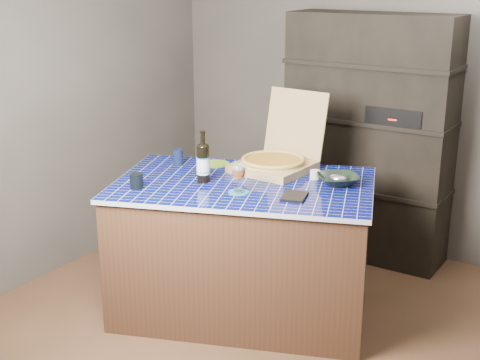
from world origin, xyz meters
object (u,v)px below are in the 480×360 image
Objects in this scene: dvd_case at (294,196)px; wine_glass at (239,172)px; kitchen_island at (244,247)px; mead_bottle at (203,162)px; bowl at (338,180)px; pizza_box at (276,159)px.

wine_glass is at bearing -178.48° from dvd_case.
kitchen_island is 0.60m from mead_bottle.
wine_glass reaches higher than bowl.
kitchen_island is at bearing -151.02° from bowl.
pizza_box reaches higher than dvd_case.
dvd_case is at bearing -45.50° from pizza_box.
pizza_box is at bearing 171.86° from bowl.
wine_glass is 0.97× the size of dvd_case.
mead_bottle reaches higher than wine_glass.
bowl reaches higher than kitchen_island.
dvd_case is 0.74× the size of bowl.
pizza_box is at bearing 115.11° from dvd_case.
mead_bottle is at bearing 168.39° from wine_glass.
pizza_box is at bearing 62.34° from mead_bottle.
pizza_box is (0.02, 0.34, 0.49)m from kitchen_island.
wine_glass is (0.30, -0.06, 0.00)m from mead_bottle.
pizza_box is 1.78× the size of mead_bottle.
wine_glass is at bearing -80.45° from pizza_box.
kitchen_island is 5.71× the size of mead_bottle.
kitchen_island is 7.32× the size of bowl.
dvd_case is (0.37, -0.42, -0.06)m from pizza_box.
dvd_case is at bearing 3.48° from mead_bottle.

